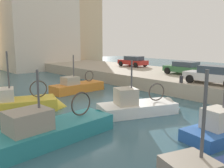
# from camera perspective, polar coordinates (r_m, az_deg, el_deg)

# --- Properties ---
(water_surface) EXTENTS (80.00, 80.00, 0.00)m
(water_surface) POSITION_cam_1_polar(r_m,az_deg,el_deg) (16.50, -4.32, -5.88)
(water_surface) COLOR #386070
(water_surface) RESTS_ON ground
(quay_wall) EXTENTS (9.00, 56.00, 1.20)m
(quay_wall) POSITION_cam_1_polar(r_m,az_deg,el_deg) (24.95, 16.98, 0.62)
(quay_wall) COLOR #ADA08C
(quay_wall) RESTS_ON ground
(fishing_boat_white) EXTENTS (5.88, 3.79, 4.24)m
(fishing_boat_white) POSITION_cam_1_polar(r_m,az_deg,el_deg) (15.68, 7.12, -6.29)
(fishing_boat_white) COLOR white
(fishing_boat_white) RESTS_ON ground
(fishing_boat_orange) EXTENTS (5.65, 1.96, 4.08)m
(fishing_boat_orange) POSITION_cam_1_polar(r_m,az_deg,el_deg) (22.33, -7.41, -1.39)
(fishing_boat_orange) COLOR orange
(fishing_boat_orange) RESTS_ON ground
(fishing_boat_yellow) EXTENTS (5.88, 3.63, 4.76)m
(fishing_boat_yellow) POSITION_cam_1_polar(r_m,az_deg,el_deg) (17.06, -20.03, -5.54)
(fishing_boat_yellow) COLOR gold
(fishing_boat_yellow) RESTS_ON ground
(fishing_boat_teal) EXTENTS (6.95, 2.31, 4.21)m
(fishing_boat_teal) POSITION_cam_1_polar(r_m,az_deg,el_deg) (11.96, -12.56, -11.74)
(fishing_boat_teal) COLOR teal
(fishing_boat_teal) RESTS_ON ground
(parked_car_white) EXTENTS (1.94, 4.42, 1.43)m
(parked_car_white) POSITION_cam_1_polar(r_m,az_deg,el_deg) (20.41, 22.75, 1.99)
(parked_car_white) COLOR silver
(parked_car_white) RESTS_ON quay_wall
(parked_car_green) EXTENTS (2.06, 3.86, 1.29)m
(parked_car_green) POSITION_cam_1_polar(r_m,az_deg,el_deg) (25.28, 16.58, 3.68)
(parked_car_green) COLOR #387547
(parked_car_green) RESTS_ON quay_wall
(parked_car_red) EXTENTS (2.01, 3.90, 1.33)m
(parked_car_red) POSITION_cam_1_polar(r_m,az_deg,el_deg) (31.95, 4.95, 5.37)
(parked_car_red) COLOR red
(parked_car_red) RESTS_ON quay_wall
(mooring_bollard_mid) EXTENTS (0.28, 0.28, 0.55)m
(mooring_bollard_mid) POSITION_cam_1_polar(r_m,az_deg,el_deg) (20.28, 15.89, 1.06)
(mooring_bollard_mid) COLOR #2D2D33
(mooring_bollard_mid) RESTS_ON quay_wall
(waterfront_building_west_mid) EXTENTS (7.44, 9.01, 13.98)m
(waterfront_building_west_mid) POSITION_cam_1_polar(r_m,az_deg,el_deg) (47.20, -9.16, 13.06)
(waterfront_building_west_mid) COLOR beige
(waterfront_building_west_mid) RESTS_ON ground
(waterfront_building_central) EXTENTS (11.08, 8.34, 12.80)m
(waterfront_building_central) POSITION_cam_1_polar(r_m,az_deg,el_deg) (41.24, -17.01, 12.36)
(waterfront_building_central) COLOR silver
(waterfront_building_central) RESTS_ON ground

